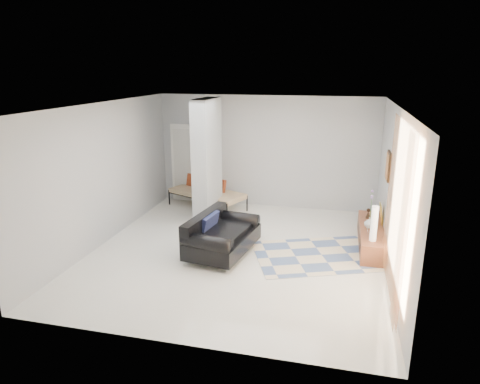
# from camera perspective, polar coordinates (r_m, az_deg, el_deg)

# --- Properties ---
(floor) EXTENTS (6.00, 6.00, 0.00)m
(floor) POSITION_cam_1_polar(r_m,az_deg,el_deg) (8.40, -0.32, -7.93)
(floor) COLOR silver
(floor) RESTS_ON ground
(ceiling) EXTENTS (6.00, 6.00, 0.00)m
(ceiling) POSITION_cam_1_polar(r_m,az_deg,el_deg) (7.69, -0.35, 11.48)
(ceiling) COLOR white
(ceiling) RESTS_ON wall_back
(wall_back) EXTENTS (6.00, 0.00, 6.00)m
(wall_back) POSITION_cam_1_polar(r_m,az_deg,el_deg) (10.79, 3.50, 5.32)
(wall_back) COLOR #B8BABC
(wall_back) RESTS_ON ground
(wall_front) EXTENTS (6.00, 0.00, 6.00)m
(wall_front) POSITION_cam_1_polar(r_m,az_deg,el_deg) (5.22, -8.31, -6.91)
(wall_front) COLOR #B8BABC
(wall_front) RESTS_ON ground
(wall_left) EXTENTS (0.00, 6.00, 6.00)m
(wall_left) POSITION_cam_1_polar(r_m,az_deg,el_deg) (8.97, -17.66, 2.34)
(wall_left) COLOR #B8BABC
(wall_left) RESTS_ON ground
(wall_right) EXTENTS (0.00, 6.00, 6.00)m
(wall_right) POSITION_cam_1_polar(r_m,az_deg,el_deg) (7.76, 19.78, 0.05)
(wall_right) COLOR #B8BABC
(wall_right) RESTS_ON ground
(partition_column) EXTENTS (0.35, 1.20, 2.80)m
(partition_column) POSITION_cam_1_polar(r_m,az_deg,el_deg) (9.72, -4.38, 4.09)
(partition_column) COLOR #ABB0B2
(partition_column) RESTS_ON floor
(hallway_door) EXTENTS (0.85, 0.06, 2.04)m
(hallway_door) POSITION_cam_1_polar(r_m,az_deg,el_deg) (11.38, -7.06, 3.84)
(hallway_door) COLOR white
(hallway_door) RESTS_ON floor
(curtain) EXTENTS (0.00, 2.55, 2.55)m
(curtain) POSITION_cam_1_polar(r_m,az_deg,el_deg) (6.65, 20.08, -2.18)
(curtain) COLOR orange
(curtain) RESTS_ON wall_right
(wall_art) EXTENTS (0.04, 0.45, 0.55)m
(wall_art) POSITION_cam_1_polar(r_m,az_deg,el_deg) (8.57, 19.16, 3.30)
(wall_art) COLOR #321D0D
(wall_art) RESTS_ON wall_right
(media_console) EXTENTS (0.45, 2.07, 0.80)m
(media_console) POSITION_cam_1_polar(r_m,az_deg,el_deg) (8.97, 17.04, -5.64)
(media_console) COLOR brown
(media_console) RESTS_ON floor
(loveseat) EXTENTS (1.20, 1.78, 0.76)m
(loveseat) POSITION_cam_1_polar(r_m,az_deg,el_deg) (8.21, -2.71, -5.84)
(loveseat) COLOR silver
(loveseat) RESTS_ON floor
(daybed) EXTENTS (2.12, 1.53, 0.77)m
(daybed) POSITION_cam_1_polar(r_m,az_deg,el_deg) (10.87, -4.43, 0.01)
(daybed) COLOR black
(daybed) RESTS_ON floor
(area_rug) EXTENTS (2.91, 2.44, 0.01)m
(area_rug) POSITION_cam_1_polar(r_m,az_deg,el_deg) (8.38, 10.82, -8.25)
(area_rug) COLOR beige
(area_rug) RESTS_ON floor
(cylinder_lamp) EXTENTS (0.12, 0.12, 0.66)m
(cylinder_lamp) POSITION_cam_1_polar(r_m,az_deg,el_deg) (8.12, 17.45, -4.03)
(cylinder_lamp) COLOR silver
(cylinder_lamp) RESTS_ON media_console
(bronze_figurine) EXTENTS (0.11, 0.11, 0.21)m
(bronze_figurine) POSITION_cam_1_polar(r_m,az_deg,el_deg) (9.35, 16.72, -2.74)
(bronze_figurine) COLOR black
(bronze_figurine) RESTS_ON media_console
(vase) EXTENTS (0.22, 0.22, 0.22)m
(vase) POSITION_cam_1_polar(r_m,az_deg,el_deg) (8.81, 16.89, -3.91)
(vase) COLOR silver
(vase) RESTS_ON media_console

